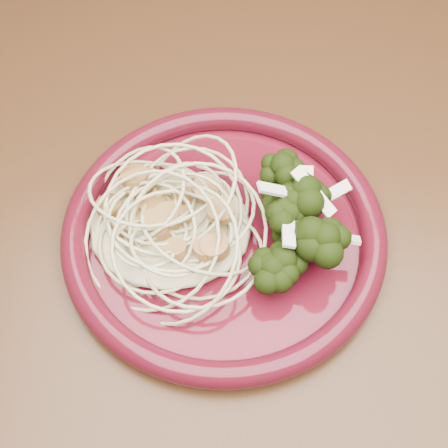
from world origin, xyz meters
The scene contains 6 objects.
dining_table centered at (0.00, 0.00, 0.65)m, with size 1.20×0.80×0.75m.
dinner_plate centered at (0.10, 0.03, 0.76)m, with size 0.26×0.26×0.02m.
spaghetti_pile centered at (0.06, 0.04, 0.77)m, with size 0.13×0.11×0.03m, color beige.
scallop_cluster centered at (0.06, 0.04, 0.80)m, with size 0.10×0.10×0.03m, color #AD7D3E, non-canonical shape.
broccoli_pile centered at (0.15, 0.03, 0.78)m, with size 0.08×0.13×0.05m, color black.
onion_garnish centered at (0.15, 0.03, 0.81)m, with size 0.06×0.09×0.05m, color white, non-canonical shape.
Camera 1 is at (0.10, -0.22, 1.17)m, focal length 50.00 mm.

